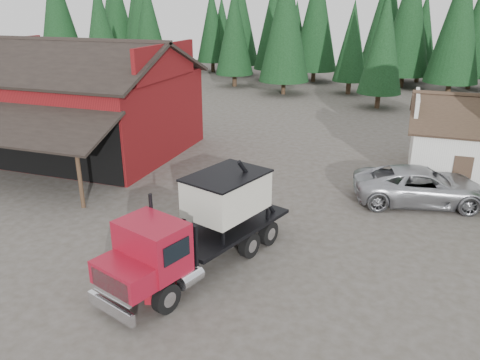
% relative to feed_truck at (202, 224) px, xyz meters
% --- Properties ---
extents(ground, '(120.00, 120.00, 0.00)m').
position_rel_feed_truck_xyz_m(ground, '(-1.96, 0.87, -1.75)').
color(ground, '#433E34').
rests_on(ground, ground).
extents(red_barn, '(12.80, 13.63, 7.18)m').
position_rel_feed_truck_xyz_m(red_barn, '(-12.96, 10.77, 0.94)').
color(red_barn, maroon).
rests_on(red_barn, ground).
extents(conifer_backdrop, '(76.00, 16.00, 16.00)m').
position_rel_feed_truck_xyz_m(conifer_backdrop, '(-1.96, 42.87, -1.75)').
color(conifer_backdrop, black).
rests_on(conifer_backdrop, ground).
extents(near_pine_a, '(4.40, 4.40, 11.40)m').
position_rel_feed_truck_xyz_m(near_pine_a, '(-23.96, 28.87, 4.64)').
color(near_pine_a, '#382619').
rests_on(near_pine_a, ground).
extents(near_pine_b, '(3.96, 3.96, 10.40)m').
position_rel_feed_truck_xyz_m(near_pine_b, '(4.04, 30.87, 4.14)').
color(near_pine_b, '#382619').
rests_on(near_pine_b, ground).
extents(near_pine_d, '(5.28, 5.28, 13.40)m').
position_rel_feed_truck_xyz_m(near_pine_d, '(-5.96, 34.87, 5.64)').
color(near_pine_d, '#382619').
rests_on(near_pine_d, ground).
extents(feed_truck, '(4.72, 8.56, 3.74)m').
position_rel_feed_truck_xyz_m(feed_truck, '(0.00, 0.00, 0.00)').
color(feed_truck, black).
rests_on(feed_truck, ground).
extents(silver_car, '(6.90, 4.32, 1.78)m').
position_rel_feed_truck_xyz_m(silver_car, '(7.64, 8.92, -0.86)').
color(silver_car, '#A6A8AE').
rests_on(silver_car, ground).
extents(equip_box, '(1.08, 1.29, 0.60)m').
position_rel_feed_truck_xyz_m(equip_box, '(-0.72, -2.21, -1.45)').
color(equip_box, maroon).
rests_on(equip_box, ground).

